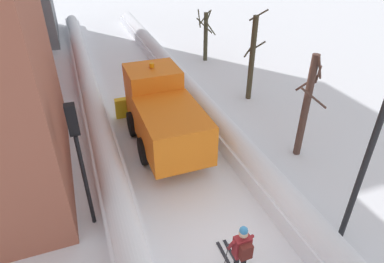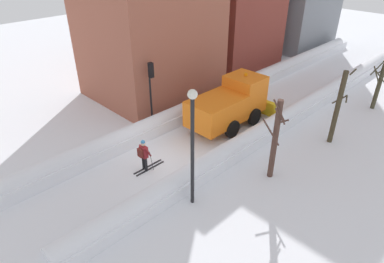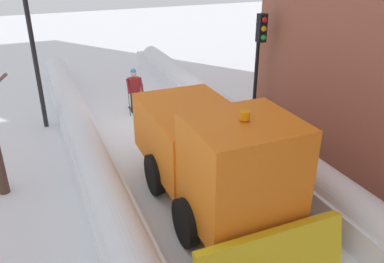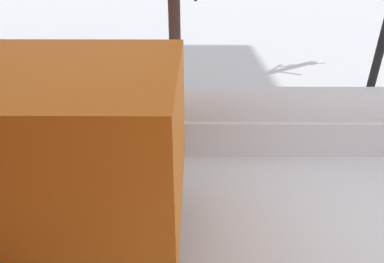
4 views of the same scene
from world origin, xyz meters
name	(u,v)px [view 4 (image 4 of 4)]	position (x,y,z in m)	size (l,w,h in m)	color
bare_tree_near	(175,5)	(4.92, 3.27, 2.19)	(1.17, 0.93, 4.31)	#4B3229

